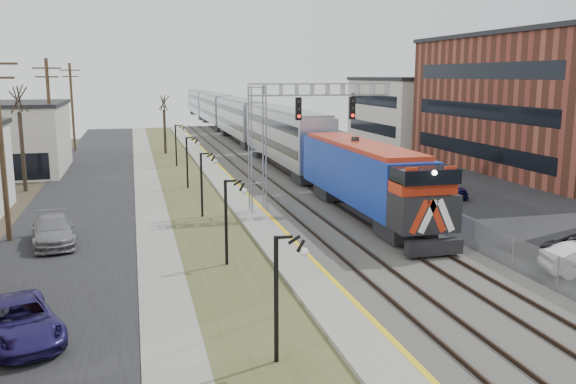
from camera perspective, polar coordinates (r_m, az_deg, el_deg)
name	(u,v)px	position (r m, az deg, el deg)	size (l,w,h in m)	color
street_west	(83,201)	(44.75, -18.61, -0.79)	(7.00, 120.00, 0.04)	black
sidewalk	(149,197)	(44.61, -12.85, -0.50)	(2.00, 120.00, 0.08)	gray
grass_median	(192,196)	(44.78, -9.01, -0.33)	(4.00, 120.00, 0.06)	#434826
platform	(232,192)	(45.12, -5.22, -0.04)	(2.00, 120.00, 0.24)	gray
ballast_bed	(298,190)	(46.16, 0.92, 0.22)	(8.00, 120.00, 0.20)	#595651
parking_lot	(441,184)	(50.61, 14.15, 0.75)	(16.00, 120.00, 0.04)	black
platform_edge	(244,190)	(45.24, -4.12, 0.17)	(0.24, 120.00, 0.01)	gold
track_near	(272,189)	(45.65, -1.50, 0.33)	(1.58, 120.00, 0.15)	#2D2119
track_far	(317,186)	(46.53, 2.70, 0.52)	(1.58, 120.00, 0.15)	#2D2119
train	(236,119)	(82.15, -4.89, 6.85)	(3.00, 108.65, 5.33)	#13309B
signal_gantry	(284,125)	(38.00, -0.34, 6.29)	(9.00, 1.07, 8.15)	gray
lampposts	(225,222)	(28.13, -5.90, -2.80)	(0.14, 62.14, 4.00)	black
utility_poles	(1,147)	(34.60, -25.24, 3.83)	(0.28, 80.28, 10.00)	#4C3823
fence	(350,178)	(47.29, 5.84, 1.29)	(0.04, 120.00, 1.60)	gray
bare_trees	(68,156)	(48.29, -19.85, 3.18)	(12.30, 42.30, 5.95)	#382D23
car_lot_d	(433,191)	(43.38, 13.43, 0.12)	(2.11, 5.19, 1.51)	#181750
car_lot_e	(432,187)	(44.61, 13.34, 0.47)	(1.88, 4.68, 1.59)	slate
car_lot_f	(387,173)	(50.47, 9.25, 1.80)	(1.68, 4.83, 1.59)	#0C3F0D
car_street_a	(19,322)	(22.24, -23.84, -11.05)	(2.22, 4.82, 1.34)	#1E164F
car_street_b	(53,231)	(33.69, -21.12, -3.43)	(2.03, 5.01, 1.45)	gray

